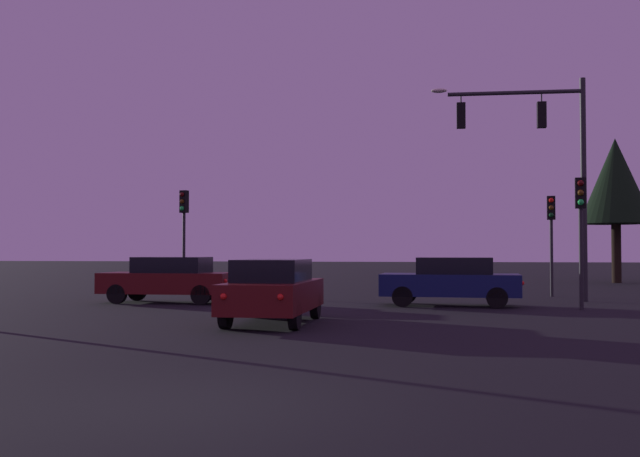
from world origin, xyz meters
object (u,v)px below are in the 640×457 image
Objects in this scene: car_nearside_lane at (273,290)px; car_crossing_left at (451,280)px; traffic_light_corner_right at (184,220)px; car_crossing_right at (169,279)px; traffic_signal_mast_arm at (543,149)px; tree_behind_sign at (615,182)px; traffic_light_corner_left at (581,216)px; traffic_light_median at (551,225)px.

car_nearside_lane is 0.98× the size of car_crossing_left.
traffic_light_corner_right is 0.94× the size of car_crossing_right.
traffic_light_corner_right is 0.94× the size of car_crossing_left.
car_nearside_lane and car_crossing_left have the same top height.
car_crossing_left is (4.25, 6.30, 0.00)m from car_nearside_lane.
traffic_light_corner_right is 11.69m from car_crossing_left.
traffic_signal_mast_arm reaches higher than traffic_light_corner_right.
traffic_light_corner_left is at bearing -105.57° from tree_behind_sign.
traffic_light_median is at bearing 55.32° from car_nearside_lane.
traffic_light_corner_left reaches higher than car_nearside_lane.
car_crossing_left is 9.25m from car_crossing_right.
tree_behind_sign reaches higher than traffic_light_corner_left.
tree_behind_sign is at bearing 34.69° from traffic_light_corner_right.
traffic_light_corner_left is 13.18m from car_crossing_right.
traffic_signal_mast_arm is at bearing 40.20° from car_crossing_left.
traffic_signal_mast_arm is 1.98× the size of traffic_light_corner_left.
traffic_light_median is (0.08, 6.28, -0.05)m from traffic_light_corner_left.
traffic_signal_mast_arm is 16.61m from tree_behind_sign.
traffic_light_median is at bearing 89.28° from traffic_light_corner_left.
traffic_light_median is at bearing 54.48° from car_crossing_left.
car_crossing_right is at bearing 128.95° from car_nearside_lane.
traffic_light_corner_left is at bearing 33.99° from car_nearside_lane.
traffic_light_corner_right is (-13.69, 1.98, -2.29)m from traffic_signal_mast_arm.
car_nearside_lane is at bearing -124.68° from traffic_light_median.
traffic_light_corner_left reaches higher than car_crossing_right.
car_crossing_left is 0.56× the size of tree_behind_sign.
traffic_light_median is at bearing 2.75° from traffic_light_corner_right.
traffic_light_corner_right is 0.53× the size of tree_behind_sign.
tree_behind_sign is at bearing 67.78° from traffic_light_median.
traffic_light_median reaches higher than car_crossing_right.
car_nearside_lane and car_crossing_right have the same top height.
traffic_light_corner_right is 14.34m from traffic_light_median.
car_crossing_left and car_crossing_right have the same top height.
traffic_light_corner_left is 20.06m from tree_behind_sign.
traffic_light_corner_right is at bearing 158.58° from traffic_light_corner_left.
traffic_light_corner_right is 0.96× the size of car_nearside_lane.
traffic_signal_mast_arm reaches higher than traffic_light_corner_left.
tree_behind_sign reaches higher than traffic_signal_mast_arm.
traffic_light_corner_left is 6.28m from traffic_light_median.
car_crossing_right is 26.35m from tree_behind_sign.
car_nearside_lane is (-7.44, -9.00, -4.45)m from traffic_signal_mast_arm.
traffic_light_corner_right is 23.95m from tree_behind_sign.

